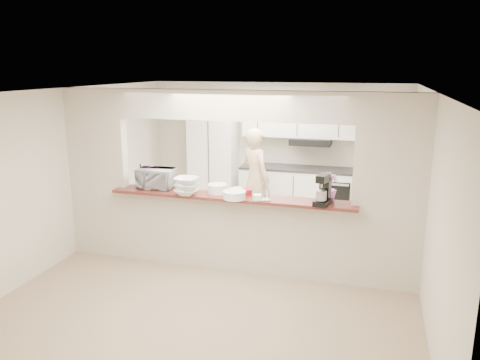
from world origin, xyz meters
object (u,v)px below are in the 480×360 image
at_px(toaster_oven, 156,178).
at_px(stand_mixer, 323,191).
at_px(person, 256,179).
at_px(refrigerator, 384,178).

xyz_separation_m(toaster_oven, stand_mixer, (2.40, -0.19, 0.04)).
bearing_deg(toaster_oven, person, 54.42).
bearing_deg(person, refrigerator, -117.90).
height_order(refrigerator, toaster_oven, refrigerator).
bearing_deg(stand_mixer, toaster_oven, 175.55).
relative_size(toaster_oven, person, 0.29).
height_order(toaster_oven, person, person).
bearing_deg(stand_mixer, person, 125.44).
height_order(refrigerator, stand_mixer, refrigerator).
height_order(toaster_oven, stand_mixer, stand_mixer).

